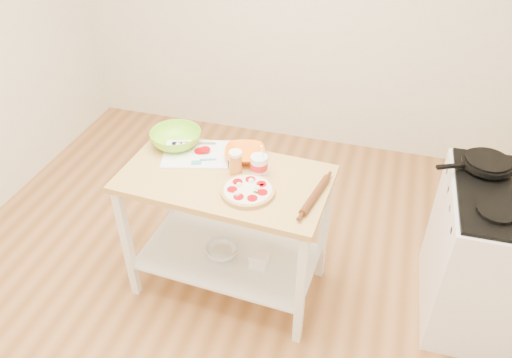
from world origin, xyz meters
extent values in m
cube|color=#B37642|center=(0.00, 0.00, -0.01)|extent=(4.00, 4.50, 0.02)
cube|color=tan|center=(0.04, 0.28, 0.88)|extent=(1.23, 0.72, 0.04)
cube|color=white|center=(0.04, 0.28, 0.25)|extent=(1.15, 0.66, 0.02)
cube|color=white|center=(-0.53, 0.03, 0.43)|extent=(0.05, 0.05, 0.86)
cube|color=white|center=(-0.50, 0.59, 0.43)|extent=(0.05, 0.05, 0.86)
cube|color=white|center=(0.58, -0.03, 0.43)|extent=(0.05, 0.05, 0.86)
cube|color=white|center=(0.61, 0.53, 0.43)|extent=(0.05, 0.05, 0.86)
cube|color=white|center=(1.64, 0.52, 0.46)|extent=(0.73, 0.84, 0.92)
cylinder|color=black|center=(1.47, 0.73, 0.98)|extent=(0.28, 0.28, 0.03)
cube|color=black|center=(1.27, 0.64, 0.98)|extent=(0.17, 0.10, 0.02)
cylinder|color=tan|center=(0.21, 0.17, 0.91)|extent=(0.30, 0.30, 0.02)
cylinder|color=tan|center=(0.21, 0.17, 0.92)|extent=(0.30, 0.30, 0.01)
cylinder|color=white|center=(0.21, 0.17, 0.92)|extent=(0.26, 0.26, 0.01)
cylinder|color=#B40005|center=(0.30, 0.16, 0.93)|extent=(0.06, 0.06, 0.01)
cylinder|color=#B40005|center=(0.27, 0.23, 0.93)|extent=(0.06, 0.06, 0.01)
cylinder|color=#B40005|center=(0.20, 0.26, 0.93)|extent=(0.06, 0.06, 0.01)
cylinder|color=#B40005|center=(0.14, 0.21, 0.93)|extent=(0.06, 0.06, 0.01)
cylinder|color=#B40005|center=(0.13, 0.14, 0.93)|extent=(0.06, 0.06, 0.01)
cylinder|color=#B40005|center=(0.19, 0.09, 0.93)|extent=(0.06, 0.06, 0.01)
cylinder|color=#B40005|center=(0.26, 0.10, 0.93)|extent=(0.06, 0.06, 0.01)
sphere|color=white|center=(0.26, 0.19, 0.93)|extent=(0.04, 0.04, 0.04)
sphere|color=white|center=(0.21, 0.24, 0.93)|extent=(0.04, 0.04, 0.04)
sphere|color=white|center=(0.16, 0.19, 0.93)|extent=(0.04, 0.04, 0.04)
sphere|color=white|center=(0.17, 0.11, 0.93)|extent=(0.04, 0.04, 0.04)
plane|color=#144C0D|center=(0.26, 0.15, 0.93)|extent=(0.03, 0.03, 0.00)
plane|color=#144C0D|center=(0.28, 0.22, 0.93)|extent=(0.04, 0.04, 0.00)
plane|color=#144C0D|center=(0.20, 0.25, 0.93)|extent=(0.03, 0.03, 0.00)
plane|color=#144C0D|center=(0.14, 0.20, 0.93)|extent=(0.03, 0.03, 0.00)
cube|color=white|center=(-0.20, 0.44, 0.91)|extent=(0.47, 0.40, 0.01)
cube|color=#F4EACC|center=(-0.33, 0.47, 0.92)|extent=(0.03, 0.03, 0.02)
cube|color=#F4EACC|center=(-0.30, 0.48, 0.92)|extent=(0.03, 0.03, 0.02)
cube|color=#F4EACC|center=(-0.27, 0.49, 0.92)|extent=(0.03, 0.03, 0.02)
cube|color=#F4EACC|center=(-0.34, 0.51, 0.92)|extent=(0.03, 0.03, 0.02)
cube|color=#F4EACC|center=(-0.31, 0.51, 0.92)|extent=(0.03, 0.03, 0.02)
cube|color=#F4EACC|center=(-0.27, 0.52, 0.92)|extent=(0.03, 0.03, 0.02)
cylinder|color=#B40005|center=(-0.18, 0.46, 0.92)|extent=(0.07, 0.07, 0.01)
cylinder|color=#B40005|center=(-0.17, 0.46, 0.92)|extent=(0.07, 0.07, 0.01)
cylinder|color=#B40005|center=(-0.16, 0.47, 0.93)|extent=(0.07, 0.07, 0.01)
cube|color=teal|center=(-0.16, 0.34, 0.92)|extent=(0.07, 0.05, 0.01)
cylinder|color=teal|center=(-0.10, 0.39, 0.92)|extent=(0.10, 0.05, 0.01)
cube|color=silver|center=(-0.21, 0.55, 0.91)|extent=(0.18, 0.07, 0.00)
cube|color=black|center=(-0.33, 0.50, 0.92)|extent=(0.10, 0.04, 0.01)
imported|color=orange|center=(0.10, 0.49, 0.93)|extent=(0.30, 0.30, 0.06)
imported|color=#84D126|center=(-0.36, 0.51, 0.95)|extent=(0.35, 0.35, 0.10)
cylinder|color=orange|center=(0.09, 0.32, 0.97)|extent=(0.07, 0.07, 0.13)
cylinder|color=white|center=(0.09, 0.32, 1.04)|extent=(0.08, 0.08, 0.02)
cylinder|color=white|center=(0.22, 0.36, 0.96)|extent=(0.10, 0.10, 0.12)
cylinder|color=red|center=(0.22, 0.36, 0.96)|extent=(0.10, 0.10, 0.04)
cylinder|color=silver|center=(0.24, 0.36, 1.05)|extent=(0.01, 0.06, 0.12)
cylinder|color=#613016|center=(0.57, 0.23, 0.92)|extent=(0.11, 0.35, 0.04)
imported|color=silver|center=(0.00, 0.27, 0.29)|extent=(0.22, 0.22, 0.07)
cube|color=white|center=(0.26, 0.25, 0.31)|extent=(0.11, 0.11, 0.11)
camera|label=1|loc=(0.86, -1.88, 2.60)|focal=35.00mm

